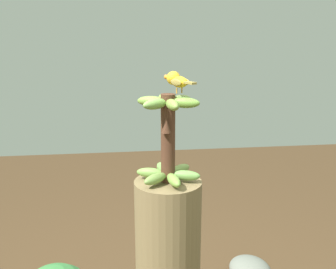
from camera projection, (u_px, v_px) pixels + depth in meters
The scene contains 3 objects.
banana_bunch at pixel (168, 139), 1.46m from camera, with size 0.25×0.26×0.34m.
perched_bird at pixel (177, 80), 1.44m from camera, with size 0.10×0.17×0.08m.
garden_rock at pixel (250, 269), 2.63m from camera, with size 0.30×0.27×0.15m, color slate.
Camera 1 is at (-0.18, -1.40, 1.61)m, focal length 41.08 mm.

